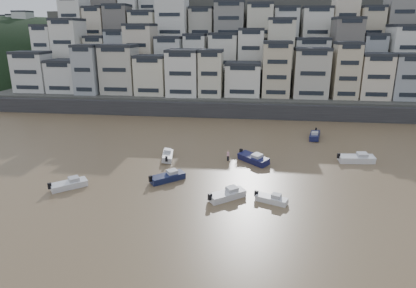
# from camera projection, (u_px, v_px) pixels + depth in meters

# --- Properties ---
(harbor_wall) EXTENTS (140.00, 3.00, 3.50)m
(harbor_wall) POSITION_uv_depth(u_px,v_px,m) (235.00, 110.00, 88.97)
(harbor_wall) COLOR #38383A
(harbor_wall) RESTS_ON ground
(hillside) EXTENTS (141.04, 66.00, 50.00)m
(hillside) POSITION_uv_depth(u_px,v_px,m) (257.00, 52.00, 122.76)
(hillside) COLOR #4C4C47
(hillside) RESTS_ON ground
(headland) EXTENTS (216.00, 135.00, 53.33)m
(headland) POSITION_uv_depth(u_px,v_px,m) (13.00, 76.00, 168.51)
(headland) COLOR black
(headland) RESTS_ON ground
(boat_g) EXTENTS (6.28, 2.61, 1.66)m
(boat_g) POSITION_uv_depth(u_px,v_px,m) (357.00, 158.00, 59.12)
(boat_g) COLOR silver
(boat_g) RESTS_ON ground
(boat_i) EXTENTS (3.11, 6.16, 1.61)m
(boat_i) POSITION_uv_depth(u_px,v_px,m) (315.00, 135.00, 72.05)
(boat_i) COLOR #141840
(boat_i) RESTS_ON ground
(boat_b) EXTENTS (4.52, 2.95, 1.17)m
(boat_b) POSITION_uv_depth(u_px,v_px,m) (272.00, 198.00, 45.53)
(boat_b) COLOR silver
(boat_b) RESTS_ON ground
(boat_e) EXTENTS (5.76, 5.78, 1.68)m
(boat_e) POSITION_uv_depth(u_px,v_px,m) (253.00, 158.00, 59.04)
(boat_e) COLOR #161745
(boat_e) RESTS_ON ground
(boat_j) EXTENTS (4.94, 4.67, 1.40)m
(boat_j) POSITION_uv_depth(u_px,v_px,m) (69.00, 183.00, 49.55)
(boat_j) COLOR silver
(boat_j) RESTS_ON ground
(boat_c) EXTENTS (5.32, 5.01, 1.50)m
(boat_c) POSITION_uv_depth(u_px,v_px,m) (167.00, 176.00, 51.94)
(boat_c) COLOR #141C41
(boat_c) RESTS_ON ground
(boat_f) EXTENTS (2.67, 5.62, 1.47)m
(boat_f) POSITION_uv_depth(u_px,v_px,m) (167.00, 155.00, 60.61)
(boat_f) COLOR silver
(boat_f) RESTS_ON ground
(boat_a) EXTENTS (5.27, 4.76, 1.46)m
(boat_a) POSITION_uv_depth(u_px,v_px,m) (227.00, 194.00, 46.40)
(boat_a) COLOR silver
(boat_a) RESTS_ON ground
(person_pink) EXTENTS (0.44, 0.44, 1.74)m
(person_pink) POSITION_uv_depth(u_px,v_px,m) (228.00, 156.00, 59.90)
(person_pink) COLOR #ECA6B2
(person_pink) RESTS_ON ground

